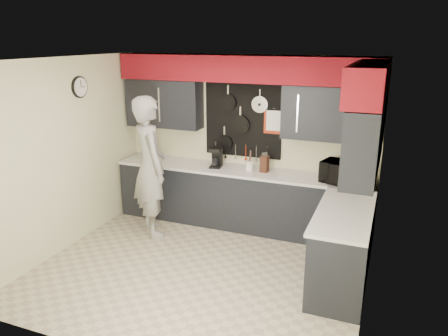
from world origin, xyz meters
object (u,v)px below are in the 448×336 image
at_px(knife_block, 264,164).
at_px(microwave, 342,173).
at_px(utensil_crock, 250,166).
at_px(coffee_maker, 216,157).
at_px(person, 150,167).

bearing_deg(knife_block, microwave, 2.06).
xyz_separation_m(utensil_crock, coffee_maker, (-0.54, -0.01, 0.09)).
xyz_separation_m(microwave, knife_block, (-1.13, 0.11, -0.03)).
height_order(microwave, utensil_crock, microwave).
bearing_deg(knife_block, coffee_maker, -170.82).
distance_m(utensil_crock, person, 1.47).
xyz_separation_m(knife_block, person, (-1.51, -0.72, -0.01)).
height_order(coffee_maker, person, person).
distance_m(knife_block, coffee_maker, 0.77).
xyz_separation_m(knife_block, utensil_crock, (-0.23, -0.01, -0.05)).
distance_m(microwave, knife_block, 1.14).
relative_size(coffee_maker, person, 0.15).
height_order(knife_block, coffee_maker, coffee_maker).
relative_size(microwave, utensil_crock, 3.83).
bearing_deg(knife_block, utensil_crock, -170.03).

